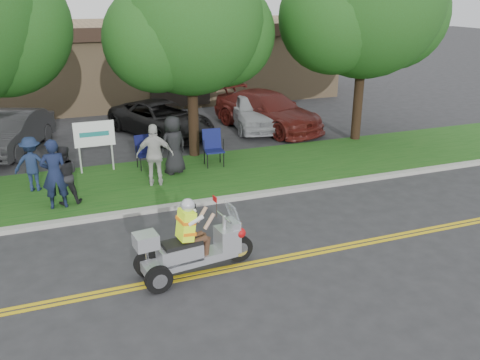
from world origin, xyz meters
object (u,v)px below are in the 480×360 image
object	(u,v)px
spectator_adult_right	(155,155)
parked_car_left	(12,132)
trike_scooter	(191,248)
parked_car_right	(267,111)
parked_car_far_right	(252,110)
spectator_adult_mid	(64,175)
lawn_chair_b	(213,145)
parked_car_mid	(161,119)
spectator_adult_left	(54,174)
lawn_chair_a	(145,150)

from	to	relation	value
spectator_adult_right	parked_car_left	distance (m)	6.85
trike_scooter	parked_car_right	bearing A→B (deg)	51.60
parked_car_far_right	spectator_adult_mid	bearing A→B (deg)	-133.88
parked_car_far_right	spectator_adult_right	bearing A→B (deg)	-125.34
trike_scooter	lawn_chair_b	xyz separation A→B (m)	(2.52, 6.36, 0.18)
spectator_adult_mid	parked_car_mid	bearing A→B (deg)	-119.73
spectator_adult_left	parked_car_left	world-z (taller)	spectator_adult_left
lawn_chair_b	parked_car_mid	bearing A→B (deg)	103.81
parked_car_right	spectator_adult_mid	bearing A→B (deg)	-166.05
spectator_adult_right	parked_car_mid	distance (m)	5.92
spectator_adult_left	parked_car_mid	size ratio (longest dim) A/B	0.38
parked_car_mid	parked_car_right	bearing A→B (deg)	-30.84
lawn_chair_b	parked_car_left	size ratio (longest dim) A/B	0.27
lawn_chair_b	spectator_adult_left	xyz separation A→B (m)	(-5.00, -1.97, 0.28)
lawn_chair_a	parked_car_left	xyz separation A→B (m)	(-4.12, 3.75, 0.03)
lawn_chair_b	parked_car_far_right	bearing A→B (deg)	58.62
trike_scooter	parked_car_right	size ratio (longest dim) A/B	0.48
spectator_adult_right	lawn_chair_a	bearing A→B (deg)	-76.91
parked_car_mid	lawn_chair_b	bearing A→B (deg)	-104.14
spectator_adult_mid	parked_car_mid	xyz separation A→B (m)	(4.01, 6.28, -0.22)
parked_car_mid	parked_car_right	xyz separation A→B (m)	(4.45, -0.57, 0.09)
parked_car_right	lawn_chair_a	bearing A→B (deg)	-169.65
trike_scooter	spectator_adult_left	world-z (taller)	spectator_adult_left
spectator_adult_mid	parked_car_right	xyz separation A→B (m)	(8.46, 5.71, -0.13)
lawn_chair_a	lawn_chair_b	size ratio (longest dim) A/B	0.90
trike_scooter	spectator_adult_left	distance (m)	5.06
parked_car_right	parked_car_mid	bearing A→B (deg)	152.60
spectator_adult_mid	parked_car_left	distance (m)	6.21
lawn_chair_a	spectator_adult_left	xyz separation A→B (m)	(-2.82, -2.48, 0.35)
trike_scooter	spectator_adult_left	bearing A→B (deg)	112.17
lawn_chair_b	spectator_adult_mid	distance (m)	5.08
trike_scooter	parked_car_left	bearing A→B (deg)	102.30
spectator_adult_right	parked_car_far_right	xyz separation A→B (m)	(5.37, 5.64, -0.26)
trike_scooter	lawn_chair_a	size ratio (longest dim) A/B	2.44
spectator_adult_left	spectator_adult_mid	distance (m)	0.35
spectator_adult_mid	parked_car_left	xyz separation A→B (m)	(-1.54, 6.01, -0.19)
spectator_adult_right	parked_car_left	world-z (taller)	spectator_adult_right
lawn_chair_a	parked_car_right	bearing A→B (deg)	25.02
trike_scooter	parked_car_left	world-z (taller)	trike_scooter
lawn_chair_a	trike_scooter	bearing A→B (deg)	-98.23
lawn_chair_b	parked_car_far_right	distance (m)	5.47
parked_car_left	lawn_chair_a	bearing A→B (deg)	-20.31
spectator_adult_mid	parked_car_far_right	world-z (taller)	spectator_adult_mid
lawn_chair_a	spectator_adult_right	world-z (taller)	spectator_adult_right
parked_car_right	parked_car_far_right	world-z (taller)	parked_car_right
parked_car_far_right	parked_car_right	bearing A→B (deg)	-35.61
parked_car_right	parked_car_far_right	distance (m)	0.69
lawn_chair_b	parked_car_right	world-z (taller)	parked_car_right
lawn_chair_b	spectator_adult_mid	size ratio (longest dim) A/B	0.73
lawn_chair_b	spectator_adult_left	bearing A→B (deg)	-153.99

